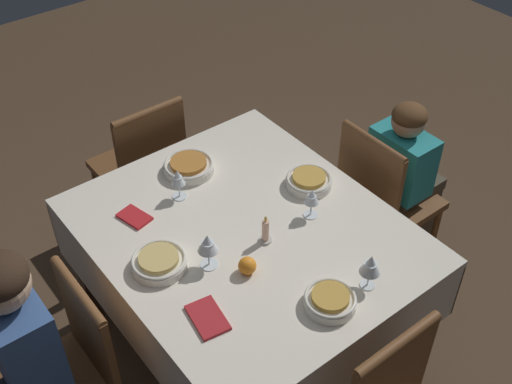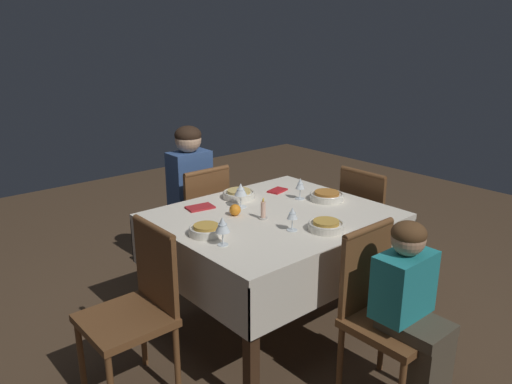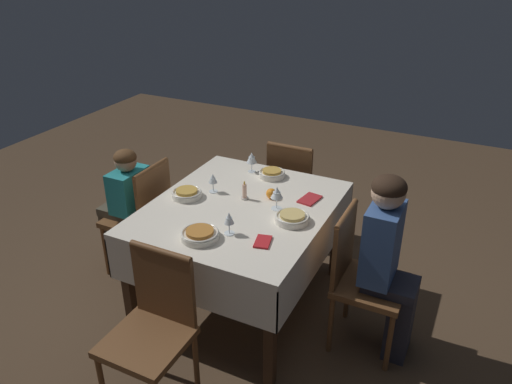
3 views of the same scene
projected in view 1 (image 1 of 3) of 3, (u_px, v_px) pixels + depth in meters
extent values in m
plane|color=#4C3826|center=(247.00, 344.00, 3.07)|extent=(8.00, 8.00, 0.00)
cube|color=silver|center=(246.00, 232.00, 2.58)|extent=(1.32, 1.12, 0.04)
cube|color=silver|center=(342.00, 204.00, 2.94)|extent=(1.32, 0.01, 0.28)
cube|color=silver|center=(129.00, 325.00, 2.42)|extent=(1.32, 0.01, 0.28)
cube|color=silver|center=(357.00, 365.00, 2.29)|extent=(0.01, 1.12, 0.28)
cube|color=silver|center=(163.00, 180.00, 3.07)|extent=(0.01, 1.12, 0.28)
cube|color=#3D2616|center=(423.00, 324.00, 2.71)|extent=(0.06, 0.06, 0.74)
cube|color=#3D2616|center=(253.00, 183.00, 3.41)|extent=(0.06, 0.06, 0.74)
cube|color=#3D2616|center=(84.00, 267.00, 2.96)|extent=(0.06, 0.06, 0.74)
cube|color=brown|center=(88.00, 330.00, 2.31)|extent=(0.38, 0.03, 0.43)
cylinder|color=brown|center=(77.00, 291.00, 2.17)|extent=(0.37, 0.04, 0.04)
cylinder|color=brown|center=(85.00, 372.00, 2.72)|extent=(0.03, 0.03, 0.42)
cube|color=brown|center=(390.00, 201.00, 3.20)|extent=(0.41, 0.41, 0.04)
cube|color=brown|center=(369.00, 179.00, 2.95)|extent=(0.38, 0.03, 0.43)
cylinder|color=brown|center=(374.00, 142.00, 2.81)|extent=(0.37, 0.04, 0.04)
cylinder|color=brown|center=(433.00, 238.00, 3.32)|extent=(0.03, 0.03, 0.42)
cylinder|color=brown|center=(383.00, 202.00, 3.54)|extent=(0.03, 0.03, 0.42)
cylinder|color=brown|center=(385.00, 269.00, 3.16)|extent=(0.03, 0.03, 0.42)
cylinder|color=brown|center=(335.00, 230.00, 3.37)|extent=(0.03, 0.03, 0.42)
cube|color=brown|center=(138.00, 168.00, 3.40)|extent=(0.41, 0.41, 0.04)
cube|color=brown|center=(152.00, 149.00, 3.13)|extent=(0.03, 0.38, 0.43)
cylinder|color=brown|center=(147.00, 112.00, 2.99)|extent=(0.04, 0.37, 0.04)
cylinder|color=brown|center=(154.00, 172.00, 3.74)|extent=(0.03, 0.03, 0.42)
cylinder|color=brown|center=(99.00, 196.00, 3.57)|extent=(0.03, 0.03, 0.42)
cylinder|color=brown|center=(188.00, 204.00, 3.52)|extent=(0.03, 0.03, 0.42)
cylinder|color=brown|center=(131.00, 232.00, 3.36)|extent=(0.03, 0.03, 0.42)
cube|color=brown|center=(389.00, 382.00, 2.15)|extent=(0.03, 0.38, 0.43)
cylinder|color=brown|center=(399.00, 344.00, 2.01)|extent=(0.04, 0.37, 0.04)
cube|color=#38568E|center=(25.00, 348.00, 2.15)|extent=(0.30, 0.18, 0.47)
cube|color=#4C4233|center=(410.00, 215.00, 3.43)|extent=(0.23, 0.14, 0.46)
cube|color=#4C4233|center=(407.00, 184.00, 3.22)|extent=(0.24, 0.31, 0.06)
cube|color=teal|center=(401.00, 161.00, 3.06)|extent=(0.30, 0.18, 0.31)
sphere|color=tan|center=(409.00, 121.00, 2.90)|extent=(0.16, 0.16, 0.16)
ellipsoid|color=brown|center=(410.00, 116.00, 2.89)|extent=(0.16, 0.16, 0.11)
cylinder|color=silver|center=(159.00, 263.00, 2.40)|extent=(0.21, 0.21, 0.04)
torus|color=silver|center=(159.00, 259.00, 2.39)|extent=(0.21, 0.21, 0.01)
cylinder|color=tan|center=(159.00, 258.00, 2.38)|extent=(0.15, 0.15, 0.02)
cylinder|color=white|center=(209.00, 264.00, 2.42)|extent=(0.07, 0.07, 0.00)
cylinder|color=white|center=(209.00, 257.00, 2.39)|extent=(0.01, 0.01, 0.08)
cone|color=white|center=(208.00, 243.00, 2.34)|extent=(0.08, 0.08, 0.08)
cylinder|color=white|center=(208.00, 246.00, 2.35)|extent=(0.05, 0.05, 0.03)
cylinder|color=silver|center=(309.00, 182.00, 2.76)|extent=(0.20, 0.20, 0.04)
torus|color=silver|center=(309.00, 178.00, 2.75)|extent=(0.20, 0.20, 0.01)
cylinder|color=gold|center=(309.00, 177.00, 2.74)|extent=(0.14, 0.14, 0.02)
cylinder|color=white|center=(311.00, 215.00, 2.63)|extent=(0.06, 0.06, 0.00)
cylinder|color=white|center=(311.00, 208.00, 2.61)|extent=(0.01, 0.01, 0.07)
cone|color=white|center=(312.00, 196.00, 2.56)|extent=(0.06, 0.06, 0.07)
cylinder|color=white|center=(312.00, 199.00, 2.57)|extent=(0.04, 0.04, 0.03)
cylinder|color=silver|center=(189.00, 168.00, 2.84)|extent=(0.22, 0.22, 0.04)
torus|color=silver|center=(188.00, 164.00, 2.82)|extent=(0.22, 0.22, 0.01)
cylinder|color=#B2702D|center=(188.00, 163.00, 2.82)|extent=(0.16, 0.16, 0.02)
cylinder|color=white|center=(180.00, 196.00, 2.72)|extent=(0.06, 0.06, 0.00)
cylinder|color=white|center=(179.00, 190.00, 2.69)|extent=(0.01, 0.01, 0.07)
cone|color=white|center=(178.00, 177.00, 2.65)|extent=(0.06, 0.06, 0.07)
cylinder|color=white|center=(178.00, 180.00, 2.66)|extent=(0.04, 0.04, 0.03)
cylinder|color=silver|center=(331.00, 302.00, 2.26)|extent=(0.19, 0.19, 0.04)
torus|color=silver|center=(331.00, 298.00, 2.25)|extent=(0.19, 0.19, 0.01)
cylinder|color=gold|center=(331.00, 296.00, 2.25)|extent=(0.14, 0.14, 0.02)
cylinder|color=white|center=(367.00, 285.00, 2.34)|extent=(0.06, 0.06, 0.00)
cylinder|color=white|center=(368.00, 278.00, 2.32)|extent=(0.01, 0.01, 0.07)
cone|color=white|center=(371.00, 264.00, 2.27)|extent=(0.08, 0.08, 0.08)
cylinder|color=white|center=(370.00, 267.00, 2.28)|extent=(0.05, 0.05, 0.04)
cylinder|color=beige|center=(265.00, 240.00, 2.52)|extent=(0.05, 0.05, 0.01)
cylinder|color=beige|center=(265.00, 230.00, 2.48)|extent=(0.03, 0.03, 0.10)
ellipsoid|color=#F9C64C|center=(266.00, 219.00, 2.44)|extent=(0.01, 0.01, 0.03)
sphere|color=orange|center=(247.00, 266.00, 2.37)|extent=(0.07, 0.07, 0.07)
cube|color=red|center=(134.00, 217.00, 2.61)|extent=(0.15, 0.11, 0.01)
cube|color=#AD2328|center=(208.00, 318.00, 2.23)|extent=(0.18, 0.13, 0.01)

